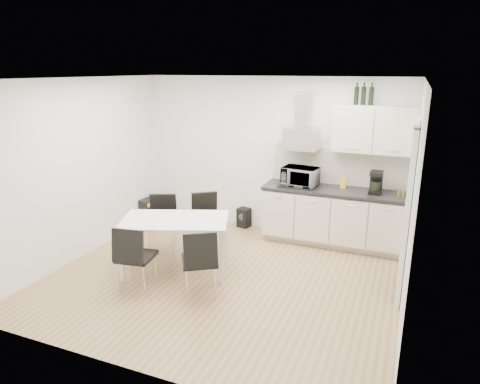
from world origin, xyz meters
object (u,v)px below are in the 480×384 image
(chair_far_left, at_px, (162,225))
(chair_near_right, at_px, (200,262))
(dining_table, at_px, (175,225))
(guitar_amp, at_px, (153,209))
(kitchenette, at_px, (337,194))
(chair_far_right, at_px, (207,223))
(floor_speaker, at_px, (244,218))
(chair_near_left, at_px, (137,257))

(chair_far_left, bearing_deg, chair_near_right, 117.06)
(chair_near_right, bearing_deg, dining_table, 109.79)
(chair_near_right, bearing_deg, guitar_amp, 102.35)
(kitchenette, relative_size, chair_far_right, 2.86)
(guitar_amp, relative_size, floor_speaker, 1.65)
(chair_far_left, distance_m, floor_speaker, 1.68)
(kitchenette, distance_m, chair_far_right, 2.08)
(chair_far_left, height_order, chair_near_right, same)
(chair_near_right, xyz_separation_m, floor_speaker, (-0.36, 2.40, -0.27))
(dining_table, height_order, chair_near_left, chair_near_left)
(chair_far_right, distance_m, chair_near_left, 1.47)
(chair_far_right, height_order, guitar_amp, chair_far_right)
(guitar_amp, bearing_deg, dining_table, -37.88)
(dining_table, relative_size, guitar_amp, 2.86)
(floor_speaker, bearing_deg, guitar_amp, -153.84)
(chair_far_right, relative_size, chair_near_right, 1.00)
(chair_near_left, xyz_separation_m, chair_near_right, (0.79, 0.18, 0.00))
(guitar_amp, bearing_deg, chair_near_left, -50.85)
(chair_far_left, distance_m, chair_near_right, 1.43)
(chair_near_left, distance_m, floor_speaker, 2.64)
(dining_table, xyz_separation_m, chair_far_left, (-0.49, 0.44, -0.23))
(kitchenette, xyz_separation_m, dining_table, (-1.88, -1.76, -0.16))
(kitchenette, relative_size, floor_speaker, 7.35)
(chair_far_right, xyz_separation_m, floor_speaker, (0.16, 1.14, -0.27))
(chair_near_right, bearing_deg, chair_near_left, 160.76)
(kitchenette, xyz_separation_m, guitar_amp, (-3.30, -0.19, -0.61))
(kitchenette, distance_m, dining_table, 2.58)
(chair_far_left, bearing_deg, chair_near_left, 82.55)
(chair_near_left, xyz_separation_m, floor_speaker, (0.43, 2.59, -0.27))
(chair_near_left, bearing_deg, chair_near_right, 4.65)
(chair_far_left, xyz_separation_m, floor_speaker, (0.74, 1.49, -0.27))
(kitchenette, height_order, chair_near_left, kitchenette)
(dining_table, xyz_separation_m, guitar_amp, (-1.42, 1.58, -0.45))
(chair_far_right, relative_size, chair_near_left, 1.00)
(chair_far_right, distance_m, floor_speaker, 1.18)
(guitar_amp, bearing_deg, kitchenette, 13.30)
(chair_far_right, xyz_separation_m, chair_near_left, (-0.26, -1.45, 0.00))
(kitchenette, relative_size, chair_near_left, 2.86)
(guitar_amp, bearing_deg, chair_far_left, -40.65)
(chair_near_left, bearing_deg, dining_table, 66.39)
(chair_far_right, bearing_deg, chair_far_left, -4.40)
(chair_far_left, relative_size, chair_far_right, 1.00)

